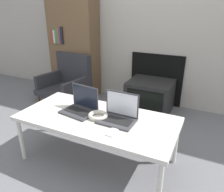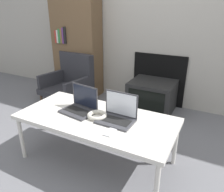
# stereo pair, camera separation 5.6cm
# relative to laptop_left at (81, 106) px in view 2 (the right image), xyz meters

# --- Properties ---
(ground_plane) EXTENTS (14.00, 14.00, 0.00)m
(ground_plane) POSITION_rel_laptop_left_xyz_m (0.19, -0.22, -0.52)
(ground_plane) COLOR slate
(wall_back) EXTENTS (7.00, 0.08, 2.60)m
(wall_back) POSITION_rel_laptop_left_xyz_m (0.19, 1.55, 0.77)
(wall_back) COLOR #ADA89E
(wall_back) RESTS_ON ground_plane
(table) EXTENTS (1.38, 0.65, 0.46)m
(table) POSITION_rel_laptop_left_xyz_m (0.19, -0.04, -0.09)
(table) COLOR silver
(table) RESTS_ON ground_plane
(laptop_left) EXTENTS (0.33, 0.26, 0.23)m
(laptop_left) POSITION_rel_laptop_left_xyz_m (0.00, 0.00, 0.00)
(laptop_left) COLOR #38383D
(laptop_left) RESTS_ON table
(laptop_right) EXTENTS (0.30, 0.22, 0.23)m
(laptop_right) POSITION_rel_laptop_left_xyz_m (0.38, 0.00, 0.00)
(laptop_right) COLOR #38383D
(laptop_right) RESTS_ON table
(headphones) EXTENTS (0.18, 0.18, 0.04)m
(headphones) POSITION_rel_laptop_left_xyz_m (0.20, -0.04, -0.03)
(headphones) COLOR beige
(headphones) RESTS_ON table
(phone) EXTENTS (0.06, 0.14, 0.01)m
(phone) POSITION_rel_laptop_left_xyz_m (0.42, -0.20, -0.05)
(phone) COLOR silver
(phone) RESTS_ON table
(tv) EXTENTS (0.59, 0.52, 0.42)m
(tv) POSITION_rel_laptop_left_xyz_m (0.29, 1.24, -0.31)
(tv) COLOR black
(tv) RESTS_ON ground_plane
(armchair) EXTENTS (0.74, 0.70, 0.70)m
(armchair) POSITION_rel_laptop_left_xyz_m (-0.94, 1.04, -0.21)
(armchair) COLOR #2D2D33
(armchair) RESTS_ON ground_plane
(bookshelf) EXTENTS (0.76, 0.32, 1.50)m
(bookshelf) POSITION_rel_laptop_left_xyz_m (-1.00, 1.35, 0.23)
(bookshelf) COLOR brown
(bookshelf) RESTS_ON ground_plane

